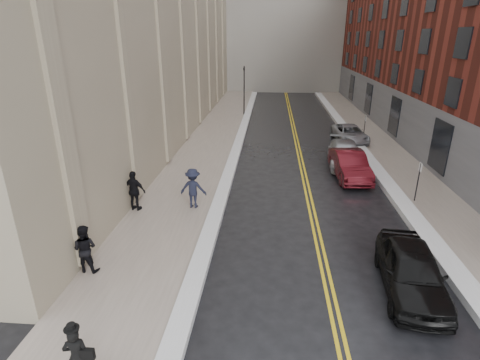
% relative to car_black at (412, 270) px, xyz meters
% --- Properties ---
extents(ground, '(160.00, 160.00, 0.00)m').
position_rel_car_black_xyz_m(ground, '(-5.20, -0.64, -0.80)').
color(ground, black).
rests_on(ground, ground).
extents(sidewalk_left, '(4.00, 64.00, 0.15)m').
position_rel_car_black_xyz_m(sidewalk_left, '(-9.70, 15.36, -0.72)').
color(sidewalk_left, gray).
rests_on(sidewalk_left, ground).
extents(sidewalk_right, '(3.00, 64.00, 0.15)m').
position_rel_car_black_xyz_m(sidewalk_right, '(3.80, 15.36, -0.72)').
color(sidewalk_right, gray).
rests_on(sidewalk_right, ground).
extents(lane_stripe_a, '(0.12, 64.00, 0.01)m').
position_rel_car_black_xyz_m(lane_stripe_a, '(-2.82, 15.36, -0.79)').
color(lane_stripe_a, gold).
rests_on(lane_stripe_a, ground).
extents(lane_stripe_b, '(0.12, 64.00, 0.01)m').
position_rel_car_black_xyz_m(lane_stripe_b, '(-2.58, 15.36, -0.79)').
color(lane_stripe_b, gold).
rests_on(lane_stripe_b, ground).
extents(snow_ridge_left, '(0.70, 60.80, 0.26)m').
position_rel_car_black_xyz_m(snow_ridge_left, '(-7.40, 15.36, -0.67)').
color(snow_ridge_left, silver).
rests_on(snow_ridge_left, ground).
extents(snow_ridge_right, '(0.85, 60.80, 0.30)m').
position_rel_car_black_xyz_m(snow_ridge_right, '(1.95, 15.36, -0.65)').
color(snow_ridge_right, silver).
rests_on(snow_ridge_right, ground).
extents(traffic_signal, '(0.18, 0.15, 5.20)m').
position_rel_car_black_xyz_m(traffic_signal, '(-7.80, 29.36, 2.29)').
color(traffic_signal, black).
rests_on(traffic_signal, ground).
extents(parking_sign_near, '(0.06, 0.35, 2.23)m').
position_rel_car_black_xyz_m(parking_sign_near, '(2.70, 7.36, 0.56)').
color(parking_sign_near, black).
rests_on(parking_sign_near, ground).
extents(parking_sign_far, '(0.06, 0.35, 2.23)m').
position_rel_car_black_xyz_m(parking_sign_far, '(2.70, 19.36, 0.56)').
color(parking_sign_far, black).
rests_on(parking_sign_far, ground).
extents(car_black, '(2.35, 4.84, 1.59)m').
position_rel_car_black_xyz_m(car_black, '(0.00, 0.00, 0.00)').
color(car_black, black).
rests_on(car_black, ground).
extents(car_maroon, '(2.00, 5.01, 1.62)m').
position_rel_car_black_xyz_m(car_maroon, '(0.00, 10.97, 0.01)').
color(car_maroon, '#4E0E15').
rests_on(car_maroon, ground).
extents(car_silver_near, '(2.54, 5.40, 1.52)m').
position_rel_car_black_xyz_m(car_silver_near, '(0.16, 13.38, -0.03)').
color(car_silver_near, '#9DA0A4').
rests_on(car_silver_near, ground).
extents(car_silver_far, '(2.62, 5.04, 1.36)m').
position_rel_car_black_xyz_m(car_silver_far, '(1.60, 19.35, -0.12)').
color(car_silver_far, '#9EA0A6').
rests_on(car_silver_far, ground).
extents(pedestrian_main, '(0.70, 0.54, 1.69)m').
position_rel_car_black_xyz_m(pedestrian_main, '(-9.36, -4.61, 0.20)').
color(pedestrian_main, black).
rests_on(pedestrian_main, sidewalk_left).
extents(pedestrian_a, '(0.93, 0.74, 1.82)m').
position_rel_car_black_xyz_m(pedestrian_a, '(-11.40, 0.01, 0.26)').
color(pedestrian_a, black).
rests_on(pedestrian_a, sidewalk_left).
extents(pedestrian_b, '(1.35, 0.83, 2.02)m').
position_rel_car_black_xyz_m(pedestrian_b, '(-8.60, 5.68, 0.36)').
color(pedestrian_b, black).
rests_on(pedestrian_b, sidewalk_left).
extents(pedestrian_c, '(1.25, 0.73, 2.01)m').
position_rel_car_black_xyz_m(pedestrian_c, '(-11.37, 5.12, 0.36)').
color(pedestrian_c, black).
rests_on(pedestrian_c, sidewalk_left).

